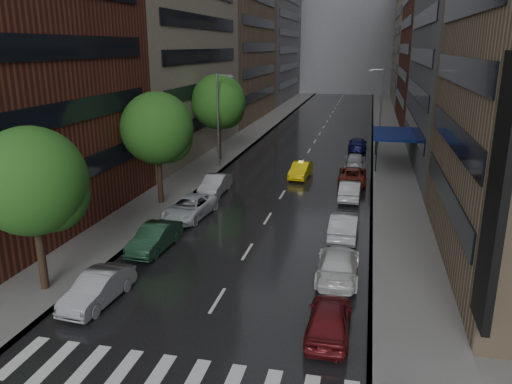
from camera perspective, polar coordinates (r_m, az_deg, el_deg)
ground at (r=21.10m, az=-7.77°, el=-17.29°), size 220.00×220.00×0.00m
road at (r=67.67m, az=7.11°, el=6.37°), size 14.00×140.00×0.01m
sidewalk_left at (r=69.11m, az=-0.38°, el=6.76°), size 4.00×140.00×0.15m
sidewalk_right at (r=67.39m, az=14.79°, el=5.97°), size 4.00×140.00×0.15m
crosswalk at (r=19.51m, az=-9.34°, el=-20.46°), size 13.15×2.80×0.01m
buildings_left at (r=78.27m, az=-3.39°, el=19.55°), size 8.00×108.00×38.00m
buildings_right at (r=73.62m, az=20.44°, el=18.07°), size 8.05×109.10×36.00m
building_far at (r=134.57m, az=10.51°, el=18.00°), size 40.00×14.00×32.00m
tree_near at (r=25.36m, az=-24.27°, el=1.10°), size 5.13×5.13×8.17m
tree_mid at (r=37.49m, az=-11.24°, el=7.14°), size 5.33×5.33×8.50m
tree_far at (r=51.81m, az=-4.32°, el=10.23°), size 5.61×5.61×8.94m
taxi at (r=45.80m, az=5.13°, el=2.51°), size 1.82×4.40×1.42m
parked_cars_left at (r=33.17m, az=-9.02°, el=-2.99°), size 2.99×23.09×1.53m
parked_cars_right at (r=39.39m, az=10.67°, el=0.04°), size 2.49×44.01×1.59m
street_lamp_left at (r=48.94m, az=-4.29°, el=8.42°), size 1.74×0.22×9.00m
street_lamp_right at (r=61.73m, az=14.03°, el=9.63°), size 1.74×0.22×9.00m
awning at (r=52.10m, az=15.43°, el=6.41°), size 4.00×8.00×3.12m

